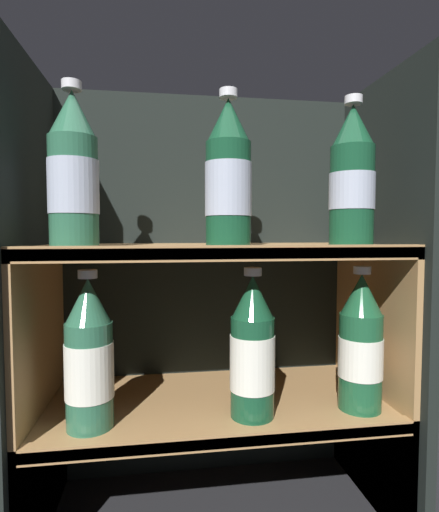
{
  "coord_description": "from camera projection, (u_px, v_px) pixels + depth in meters",
  "views": [
    {
      "loc": [
        -0.11,
        -0.61,
        0.56
      ],
      "look_at": [
        0.0,
        0.11,
        0.52
      ],
      "focal_mm": 28.0,
      "sensor_mm": 36.0,
      "label": 1
    }
  ],
  "objects": [
    {
      "name": "fridge_back_wall",
      "position": [
        206.0,
        286.0,
        0.94
      ],
      "size": [
        0.71,
        0.02,
        0.87
      ],
      "primitive_type": "cube",
      "color": "black",
      "rests_on": "ground_plane"
    },
    {
      "name": "shelf_upper",
      "position": [
        217.0,
        317.0,
        0.77
      ],
      "size": [
        0.67,
        0.31,
        0.54
      ],
      "color": "#9E7547",
      "rests_on": "ground_plane"
    },
    {
      "name": "fridge_side_left",
      "position": [
        30.0,
        302.0,
        0.73
      ],
      "size": [
        0.02,
        0.35,
        0.87
      ],
      "primitive_type": "cube",
      "color": "black",
      "rests_on": "ground_plane"
    },
    {
      "name": "bottle_lower_front_0",
      "position": [
        89.0,
        359.0,
        0.67
      ],
      "size": [
        0.08,
        0.08,
        0.27
      ],
      "color": "#285B42",
      "rests_on": "shelf_lower"
    },
    {
      "name": "shelf_lower",
      "position": [
        217.0,
        421.0,
        0.78
      ],
      "size": [
        0.67,
        0.31,
        0.24
      ],
      "color": "#9E7547",
      "rests_on": "ground_plane"
    },
    {
      "name": "bottle_lower_front_1",
      "position": [
        252.0,
        351.0,
        0.71
      ],
      "size": [
        0.08,
        0.08,
        0.27
      ],
      "color": "#144228",
      "rests_on": "shelf_lower"
    },
    {
      "name": "bottle_lower_front_2",
      "position": [
        361.0,
        346.0,
        0.74
      ],
      "size": [
        0.08,
        0.08,
        0.27
      ],
      "color": "#194C2D",
      "rests_on": "shelf_lower"
    },
    {
      "name": "bottle_upper_front_2",
      "position": [
        352.0,
        180.0,
        0.72
      ],
      "size": [
        0.08,
        0.08,
        0.27
      ],
      "color": "#144228",
      "rests_on": "shelf_upper"
    },
    {
      "name": "bottle_upper_front_1",
      "position": [
        228.0,
        178.0,
        0.68
      ],
      "size": [
        0.08,
        0.08,
        0.27
      ],
      "color": "#144228",
      "rests_on": "shelf_upper"
    },
    {
      "name": "bottle_upper_front_0",
      "position": [
        73.0,
        175.0,
        0.65
      ],
      "size": [
        0.08,
        0.08,
        0.27
      ],
      "color": "#285B42",
      "rests_on": "shelf_upper"
    },
    {
      "name": "fridge_side_right",
      "position": [
        379.0,
        294.0,
        0.83
      ],
      "size": [
        0.02,
        0.35,
        0.87
      ],
      "primitive_type": "cube",
      "color": "black",
      "rests_on": "ground_plane"
    }
  ]
}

